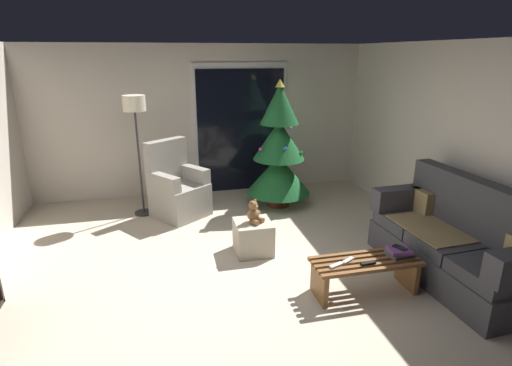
# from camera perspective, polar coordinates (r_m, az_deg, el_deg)

# --- Properties ---
(ground_plane) EXTENTS (7.00, 7.00, 0.00)m
(ground_plane) POSITION_cam_1_polar(r_m,az_deg,el_deg) (4.50, -3.00, -13.46)
(ground_plane) COLOR beige
(wall_back) EXTENTS (5.72, 0.12, 2.50)m
(wall_back) POSITION_cam_1_polar(r_m,az_deg,el_deg) (6.96, -7.77, 8.79)
(wall_back) COLOR beige
(wall_back) RESTS_ON ground
(wall_right) EXTENTS (0.12, 6.00, 2.50)m
(wall_right) POSITION_cam_1_polar(r_m,az_deg,el_deg) (5.28, 29.01, 3.73)
(wall_right) COLOR beige
(wall_right) RESTS_ON ground
(patio_door_frame) EXTENTS (1.60, 0.02, 2.20)m
(patio_door_frame) POSITION_cam_1_polar(r_m,az_deg,el_deg) (7.01, -2.19, 7.76)
(patio_door_frame) COLOR silver
(patio_door_frame) RESTS_ON ground
(patio_door_glass) EXTENTS (1.50, 0.02, 2.10)m
(patio_door_glass) POSITION_cam_1_polar(r_m,az_deg,el_deg) (7.00, -2.16, 7.33)
(patio_door_glass) COLOR black
(patio_door_glass) RESTS_ON ground
(couch) EXTENTS (0.88, 1.98, 1.08)m
(couch) POSITION_cam_1_polar(r_m,az_deg,el_deg) (4.85, 26.39, -7.68)
(couch) COLOR #3D3D42
(couch) RESTS_ON ground
(coffee_table) EXTENTS (1.10, 0.40, 0.37)m
(coffee_table) POSITION_cam_1_polar(r_m,az_deg,el_deg) (4.30, 15.25, -11.92)
(coffee_table) COLOR brown
(coffee_table) RESTS_ON ground
(remote_black) EXTENTS (0.16, 0.06, 0.02)m
(remote_black) POSITION_cam_1_polar(r_m,az_deg,el_deg) (4.16, 15.66, -10.92)
(remote_black) COLOR black
(remote_black) RESTS_ON coffee_table
(remote_white) EXTENTS (0.16, 0.10, 0.02)m
(remote_white) POSITION_cam_1_polar(r_m,az_deg,el_deg) (4.05, 11.37, -11.40)
(remote_white) COLOR silver
(remote_white) RESTS_ON coffee_table
(remote_silver) EXTENTS (0.16, 0.12, 0.02)m
(remote_silver) POSITION_cam_1_polar(r_m,az_deg,el_deg) (4.16, 12.98, -10.68)
(remote_silver) COLOR #ADADB2
(remote_silver) RESTS_ON coffee_table
(book_stack) EXTENTS (0.26, 0.22, 0.08)m
(book_stack) POSITION_cam_1_polar(r_m,az_deg,el_deg) (4.40, 19.67, -9.22)
(book_stack) COLOR #4C4C51
(book_stack) RESTS_ON coffee_table
(cell_phone) EXTENTS (0.12, 0.16, 0.01)m
(cell_phone) POSITION_cam_1_polar(r_m,az_deg,el_deg) (4.39, 19.79, -8.64)
(cell_phone) COLOR black
(cell_phone) RESTS_ON book_stack
(christmas_tree) EXTENTS (1.01, 1.01, 1.99)m
(christmas_tree) POSITION_cam_1_polar(r_m,az_deg,el_deg) (6.26, 3.26, 4.44)
(christmas_tree) COLOR #4C1E19
(christmas_tree) RESTS_ON ground
(armchair) EXTENTS (0.96, 0.96, 1.13)m
(armchair) POSITION_cam_1_polar(r_m,az_deg,el_deg) (6.10, -11.13, -0.92)
(armchair) COLOR gray
(armchair) RESTS_ON ground
(floor_lamp) EXTENTS (0.32, 0.32, 1.78)m
(floor_lamp) POSITION_cam_1_polar(r_m,az_deg,el_deg) (6.03, -16.82, 9.23)
(floor_lamp) COLOR #2D2D30
(floor_lamp) RESTS_ON ground
(ottoman) EXTENTS (0.44, 0.44, 0.40)m
(ottoman) POSITION_cam_1_polar(r_m,az_deg,el_deg) (4.95, -0.40, -7.70)
(ottoman) COLOR #B2A893
(ottoman) RESTS_ON ground
(teddy_bear_chestnut) EXTENTS (0.21, 0.22, 0.29)m
(teddy_bear_chestnut) POSITION_cam_1_polar(r_m,az_deg,el_deg) (4.81, -0.31, -4.29)
(teddy_bear_chestnut) COLOR brown
(teddy_bear_chestnut) RESTS_ON ottoman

